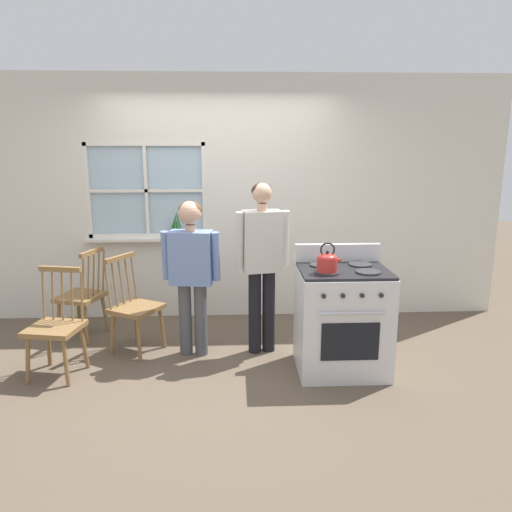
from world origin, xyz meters
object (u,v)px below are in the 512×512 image
kettle (327,262)px  stove (342,319)px  chair_by_window (135,308)px  person_elderly_left (191,263)px  chair_near_wall (83,297)px  chair_center_cluster (56,327)px  person_teen_center (262,254)px  potted_plant (177,229)px

kettle → stove: bearing=37.2°
chair_by_window → person_elderly_left: 0.74m
kettle → chair_near_wall: bearing=156.7°
chair_center_cluster → kettle: bearing=7.3°
person_teen_center → kettle: size_ratio=6.57×
chair_by_window → kettle: bearing=-79.8°
chair_by_window → person_teen_center: bearing=-63.2°
person_teen_center → stove: person_teen_center is taller
chair_near_wall → potted_plant: bearing=137.6°
chair_by_window → chair_near_wall: bearing=88.0°
stove → kettle: (-0.17, -0.13, 0.55)m
stove → kettle: size_ratio=4.39×
chair_center_cluster → person_elderly_left: bearing=29.1°
person_teen_center → potted_plant: bearing=121.7°
person_elderly_left → person_teen_center: 0.66m
chair_by_window → stove: size_ratio=0.86×
chair_near_wall → stove: size_ratio=0.86×
chair_center_cluster → person_teen_center: person_teen_center is taller
chair_by_window → kettle: kettle is taller
chair_by_window → potted_plant: size_ratio=2.92×
person_elderly_left → chair_center_cluster: bearing=-153.8°
person_teen_center → kettle: bearing=-58.1°
person_elderly_left → potted_plant: size_ratio=4.57×
person_teen_center → potted_plant: (-0.89, 0.97, 0.07)m
person_elderly_left → person_teen_center: size_ratio=0.90×
person_elderly_left → person_teen_center: bearing=10.9°
chair_near_wall → person_elderly_left: size_ratio=0.64×
person_elderly_left → kettle: size_ratio=5.94×
chair_by_window → stove: 1.96m
stove → potted_plant: (-1.57, 1.40, 0.56)m
chair_by_window → person_teen_center: size_ratio=0.58×
person_elderly_left → potted_plant: 1.05m
kettle → potted_plant: size_ratio=0.77×
potted_plant → kettle: bearing=-47.5°
potted_plant → chair_by_window: bearing=-109.8°
potted_plant → person_teen_center: bearing=-47.6°
chair_by_window → potted_plant: potted_plant is taller
person_elderly_left → stove: (1.33, -0.39, -0.43)m
chair_by_window → potted_plant: (0.33, 0.90, 0.60)m
kettle → potted_plant: potted_plant is taller
chair_near_wall → chair_by_window: bearing=75.9°
chair_center_cluster → potted_plant: bearing=67.7°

